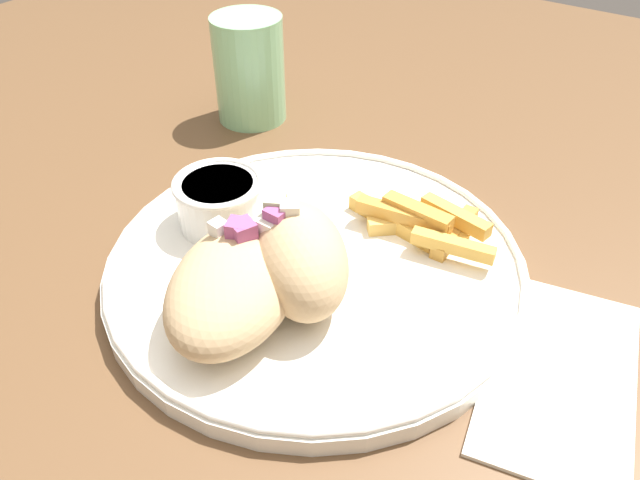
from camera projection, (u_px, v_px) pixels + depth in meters
name	position (u px, v px, depth m)	size (l,w,h in m)	color
table	(295.00, 347.00, 0.49)	(1.51, 1.51, 0.73)	brown
napkin	(560.00, 374.00, 0.40)	(0.18, 0.12, 0.00)	silver
plate	(320.00, 265.00, 0.47)	(0.31, 0.31, 0.02)	white
pita_sandwich_near	(300.00, 258.00, 0.42)	(0.12, 0.12, 0.07)	tan
pita_sandwich_far	(235.00, 282.00, 0.41)	(0.15, 0.12, 0.06)	tan
fries_pile	(423.00, 223.00, 0.48)	(0.07, 0.13, 0.03)	gold
sauce_ramekin	(219.00, 199.00, 0.49)	(0.07, 0.07, 0.04)	white
water_glass	(250.00, 74.00, 0.64)	(0.07, 0.07, 0.11)	#8CCC93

